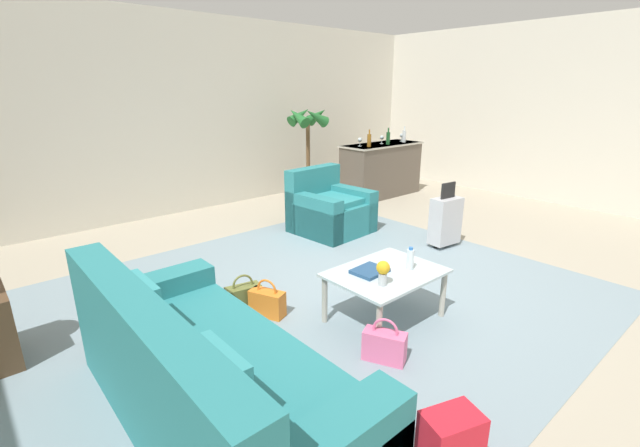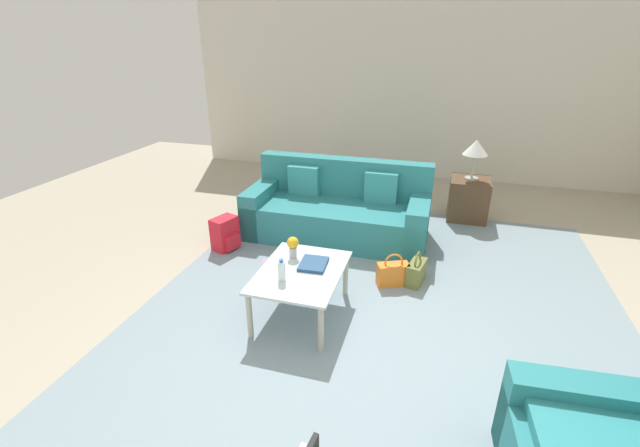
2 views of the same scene
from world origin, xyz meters
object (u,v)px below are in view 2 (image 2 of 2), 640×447
at_px(couch, 339,211).
at_px(backpack_red, 226,234).
at_px(coffee_table_book, 313,264).
at_px(table_lamp, 476,149).
at_px(water_bottle, 282,271).
at_px(handbag_olive, 416,272).
at_px(coffee_table, 301,276).
at_px(side_table, 468,199).
at_px(handbag_orange, 393,274).
at_px(handbag_pink, 279,271).
at_px(flower_vase, 293,245).

bearing_deg(couch, backpack_red, -55.89).
relative_size(coffee_table_book, table_lamp, 0.53).
relative_size(water_bottle, backpack_red, 0.51).
xyz_separation_m(couch, coffee_table_book, (1.68, 0.18, 0.17)).
bearing_deg(couch, handbag_olive, 48.37).
bearing_deg(table_lamp, coffee_table, -28.18).
xyz_separation_m(water_bottle, side_table, (-3.00, 1.60, -0.27)).
bearing_deg(handbag_olive, handbag_orange, -65.03).
bearing_deg(handbag_pink, water_bottle, 24.50).
distance_m(table_lamp, backpack_red, 3.42).
height_order(coffee_table_book, handbag_olive, coffee_table_book).
height_order(water_bottle, backpack_red, water_bottle).
bearing_deg(backpack_red, coffee_table, 52.32).
bearing_deg(couch, handbag_orange, 38.45).
distance_m(coffee_table, table_lamp, 3.23).
distance_m(coffee_table, side_table, 3.18).
bearing_deg(handbag_pink, backpack_red, -120.84).
height_order(coffee_table_book, side_table, side_table).
relative_size(water_bottle, coffee_table_book, 0.71).
relative_size(coffee_table_book, handbag_orange, 0.80).
bearing_deg(flower_vase, couch, 178.19).
height_order(water_bottle, handbag_orange, water_bottle).
bearing_deg(backpack_red, handbag_orange, 82.99).
height_order(side_table, handbag_olive, side_table).
xyz_separation_m(coffee_table, flower_vase, (-0.22, -0.15, 0.18)).
distance_m(side_table, handbag_orange, 2.20).
relative_size(coffee_table, handbag_orange, 2.69).
height_order(flower_vase, backpack_red, flower_vase).
xyz_separation_m(table_lamp, backpack_red, (1.80, -2.79, -0.80)).
xyz_separation_m(side_table, handbag_olive, (1.95, -0.53, -0.16)).
distance_m(couch, handbag_pink, 1.38).
relative_size(side_table, table_lamp, 1.06).
xyz_separation_m(coffee_table_book, handbag_orange, (-0.63, 0.66, -0.35)).
bearing_deg(handbag_pink, coffee_table_book, 54.32).
height_order(table_lamp, handbag_orange, table_lamp).
distance_m(handbag_orange, backpack_red, 2.04).
bearing_deg(coffee_table, handbag_olive, 131.43).
bearing_deg(side_table, backpack_red, -57.12).
bearing_deg(side_table, handbag_olive, -15.30).
xyz_separation_m(flower_vase, handbag_orange, (-0.53, 0.89, -0.46)).
bearing_deg(couch, water_bottle, -0.00).
bearing_deg(handbag_pink, table_lamp, 140.77).
relative_size(flower_vase, table_lamp, 0.38).
bearing_deg(coffee_table_book, table_lamp, 148.47).
bearing_deg(coffee_table_book, water_bottle, -32.97).
height_order(side_table, backpack_red, side_table).
bearing_deg(flower_vase, side_table, 147.40).
height_order(flower_vase, handbag_pink, flower_vase).
xyz_separation_m(coffee_table_book, flower_vase, (-0.10, -0.23, 0.11)).
distance_m(coffee_table_book, flower_vase, 0.27).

